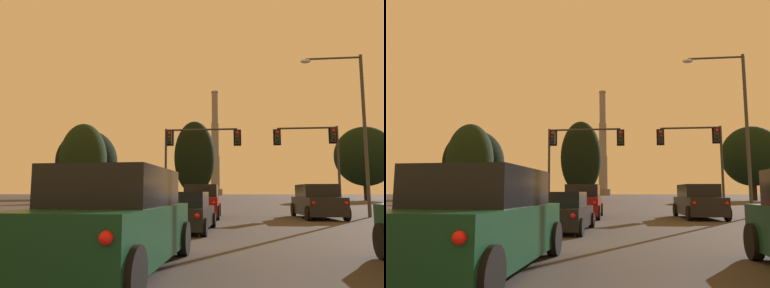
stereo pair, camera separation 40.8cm
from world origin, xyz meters
TOP-DOWN VIEW (x-y plane):
  - suv_right_lane_front at (3.37, 21.84)m, footprint 2.27×4.97m
  - suv_left_lane_front at (-3.04, 21.72)m, footprint 2.18×4.93m
  - suv_left_lane_third at (-3.35, 6.98)m, footprint 2.26×4.96m
  - hatchback_left_lane_second at (-2.97, 14.07)m, footprint 2.04×4.16m
  - traffic_light_overhead_left at (-4.44, 28.25)m, footprint 5.93×0.50m
  - traffic_light_overhead_right at (4.98, 28.77)m, footprint 4.87×0.50m
  - street_lamp at (6.06, 23.20)m, footprint 3.69×0.36m
  - smokestack at (-9.87, 177.34)m, footprint 6.80×6.80m
  - treeline_center_right at (-8.42, 69.06)m, footprint 7.57×6.81m
  - treeline_far_left at (22.34, 70.36)m, footprint 10.65×9.58m
  - treeline_right_mid at (-30.61, 70.59)m, footprint 9.23×8.30m
  - treeline_far_right at (-33.28, 78.97)m, footprint 13.36×12.03m

SIDE VIEW (x-z plane):
  - hatchback_left_lane_second at x=-2.97m, z-range -0.05..1.38m
  - suv_right_lane_front at x=3.37m, z-range -0.03..1.83m
  - suv_left_lane_front at x=-3.04m, z-range -0.03..1.83m
  - suv_left_lane_third at x=-3.35m, z-range -0.03..1.83m
  - traffic_light_overhead_left at x=-4.44m, z-range 1.68..7.95m
  - traffic_light_overhead_right at x=4.98m, z-range 1.65..7.98m
  - street_lamp at x=6.06m, z-range 1.06..10.83m
  - treeline_right_mid at x=-30.61m, z-range 0.29..15.23m
  - treeline_center_right at x=-8.42m, z-range 0.58..15.22m
  - treeline_far_left at x=22.34m, z-range 1.26..14.56m
  - treeline_far_right at x=-33.28m, z-range 0.53..15.69m
  - smokestack at x=-9.87m, z-range -5.41..44.82m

